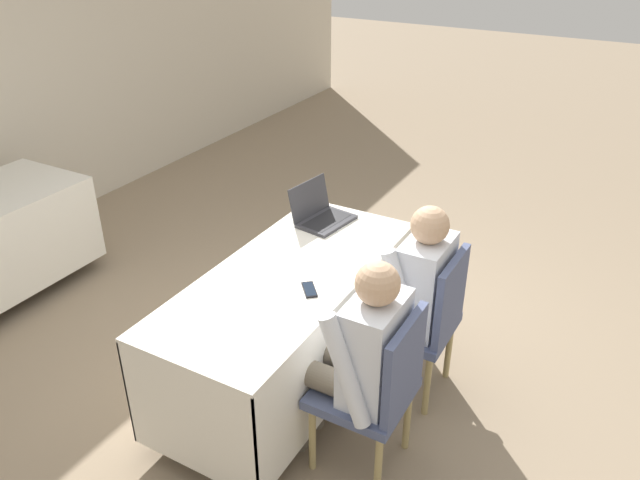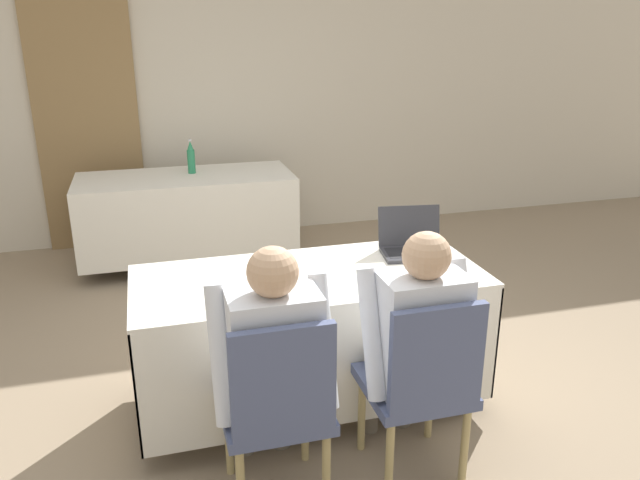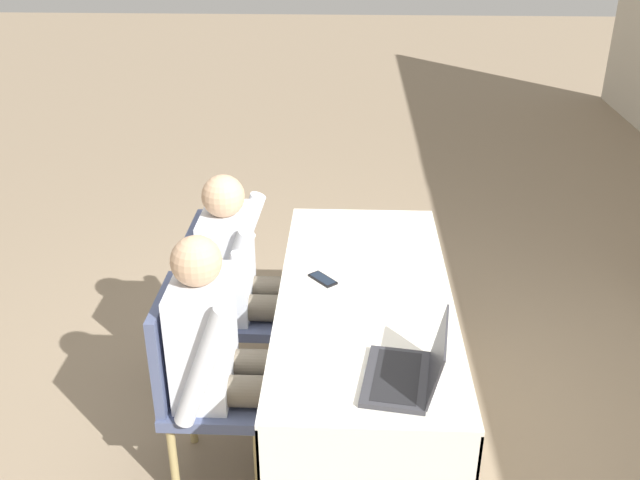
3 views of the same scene
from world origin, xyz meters
name	(u,v)px [view 2 (image 2 of 3)]	position (x,y,z in m)	size (l,w,h in m)	color
ground_plane	(310,403)	(0.00, 0.00, 0.00)	(24.00, 24.00, 0.00)	gray
wall_back	(224,91)	(0.00, 3.02, 1.35)	(12.00, 0.06, 2.70)	beige
curtain_panel	(85,99)	(-1.19, 2.96, 1.33)	(0.86, 0.04, 2.65)	olive
conference_table_near	(310,308)	(0.00, 0.00, 0.57)	(1.75, 0.75, 0.75)	white
conference_table_far	(186,198)	(-0.44, 2.31, 0.57)	(1.75, 0.75, 0.75)	white
laptop	(413,245)	(0.62, 0.14, 0.80)	(0.38, 0.33, 0.24)	#333338
cell_phone	(300,290)	(-0.10, -0.19, 0.76)	(0.15, 0.14, 0.01)	black
paper_beside_laptop	(420,253)	(0.66, 0.13, 0.75)	(0.22, 0.30, 0.00)	white
paper_centre_table	(219,281)	(-0.45, 0.04, 0.75)	(0.25, 0.32, 0.00)	white
water_bottle	(191,158)	(-0.38, 2.40, 0.88)	(0.06, 0.06, 0.28)	#288456
chair_near_left	(278,404)	(-0.32, -0.68, 0.50)	(0.44, 0.44, 0.90)	tan
chair_near_right	(422,381)	(0.32, -0.68, 0.50)	(0.44, 0.44, 0.90)	tan
person_checkered_shirt	(271,357)	(-0.32, -0.58, 0.66)	(0.50, 0.52, 1.16)	#665B4C
person_white_shirt	(414,337)	(0.32, -0.58, 0.66)	(0.50, 0.52, 1.16)	#665B4C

